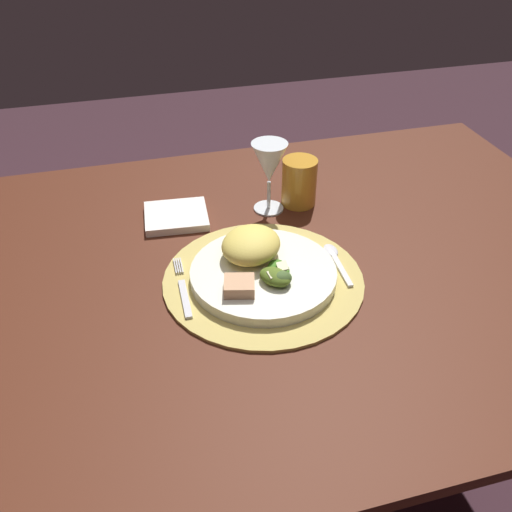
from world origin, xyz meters
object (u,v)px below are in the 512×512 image
Objects in this scene: fork at (183,290)px; spoon at (334,256)px; dining_table at (287,320)px; amber_tumbler at (299,182)px; wine_glass at (269,165)px; dinner_plate at (263,274)px; napkin at (176,216)px.

fork is 1.23× the size of spoon.
amber_tumbler is (0.08, 0.20, 0.20)m from dining_table.
amber_tumbler is at bearing 39.43° from fork.
spoon is 0.24m from wine_glass.
dining_table is 8.00× the size of fork.
dinner_plate is at bearing -121.35° from amber_tumbler.
wine_glass is (0.01, 0.19, 0.26)m from dining_table.
amber_tumbler is at bearing 67.17° from dining_table.
napkin is at bearing 116.07° from dinner_plate.
fork is 0.29m from spoon.
dinner_plate reaches higher than dining_table.
wine_glass reaches higher than spoon.
amber_tumbler is (0.07, 0.01, -0.05)m from wine_glass.
dining_table is 0.19m from dinner_plate.
amber_tumbler is (0.27, -0.00, 0.04)m from napkin.
dinner_plate is at bearing -63.93° from napkin.
wine_glass is 0.09m from amber_tumbler.
napkin is (-0.12, 0.24, -0.01)m from dinner_plate.
dinner_plate reaches higher than napkin.
spoon reaches higher than fork.
napkin is at bearing 84.23° from fork.
napkin is (-0.27, 0.22, -0.00)m from spoon.
dinner_plate is 2.54× the size of amber_tumbler.
spoon is (0.29, 0.02, 0.00)m from fork.
spoon is (0.08, -0.02, 0.16)m from dining_table.
wine_glass is (0.08, 0.23, 0.09)m from dinner_plate.
napkin is 0.27m from amber_tumbler.
wine_glass is at bearing 71.60° from dinner_plate.
napkin is at bearing 132.86° from dining_table.
wine_glass reaches higher than amber_tumbler.
amber_tumbler reaches higher than dining_table.
wine_glass is (0.22, 0.23, 0.10)m from fork.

